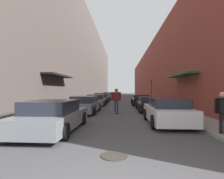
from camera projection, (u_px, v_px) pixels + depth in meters
ground at (120, 100)px, 29.28m from camera, size 148.87×148.87×0.00m
curb_strip_left at (99, 98)px, 36.29m from camera, size 1.80×67.67×0.12m
curb_strip_right at (142, 98)px, 35.79m from camera, size 1.80×67.67×0.12m
building_row_left at (85, 62)px, 36.47m from camera, size 4.90×67.67×15.32m
building_row_right at (157, 74)px, 35.63m from camera, size 4.90×67.67×10.01m
parked_car_left_0 at (53, 116)px, 7.29m from camera, size 2.06×4.45×1.29m
parked_car_left_1 at (85, 105)px, 13.25m from camera, size 1.95×4.75×1.26m
parked_car_left_2 at (96, 100)px, 19.11m from camera, size 2.03×4.07×1.23m
parked_car_left_3 at (102, 98)px, 24.23m from camera, size 2.03×4.43×1.29m
parked_car_left_4 at (105, 97)px, 29.39m from camera, size 1.92×4.73×1.20m
parked_car_left_5 at (108, 95)px, 34.81m from camera, size 2.06×4.22×1.28m
parked_car_right_0 at (167, 111)px, 8.74m from camera, size 1.95×3.92×1.32m
parked_car_right_1 at (150, 104)px, 14.31m from camera, size 2.05×4.59×1.16m
parked_car_right_2 at (141, 100)px, 19.76m from camera, size 2.08×4.31×1.19m
skateboarder at (116, 98)px, 12.99m from camera, size 0.70×0.78×1.84m
manhole_cover at (114, 156)px, 4.52m from camera, size 0.70×0.70×0.02m
traffic_light at (151, 87)px, 26.53m from camera, size 0.16×0.22×3.23m
pedestrian at (223, 107)px, 6.36m from camera, size 0.61×0.34×1.54m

